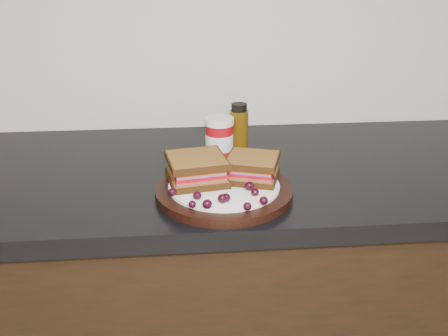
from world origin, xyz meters
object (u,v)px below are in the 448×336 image
Objects in this scene: sandwich_left at (197,169)px; condiment_jar at (219,138)px; oil_bottle at (239,129)px; plate at (224,191)px.

condiment_jar is at bearing 61.70° from sandwich_left.
oil_bottle is at bearing 30.04° from condiment_jar.
plate is at bearing -91.99° from condiment_jar.
plate is at bearing -32.46° from sandwich_left.
condiment_jar reaches higher than sandwich_left.
oil_bottle is (0.05, 0.03, 0.01)m from condiment_jar.
oil_bottle reaches higher than condiment_jar.
oil_bottle is at bearing 52.43° from sandwich_left.
oil_bottle is at bearing 76.18° from plate.
sandwich_left is 0.91× the size of oil_bottle.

